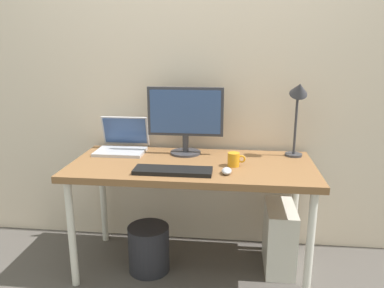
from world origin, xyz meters
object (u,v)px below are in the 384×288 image
(monitor, at_px, (185,117))
(keyboard, at_px, (173,171))
(desk, at_px, (192,173))
(wastebasket, at_px, (149,248))
(coffee_mug, at_px, (234,159))
(computer_tower, at_px, (279,237))
(desk_lamp, at_px, (298,101))
(mouse, at_px, (227,171))
(laptop, at_px, (122,143))

(monitor, height_order, keyboard, monitor)
(desk, relative_size, wastebasket, 4.91)
(coffee_mug, relative_size, computer_tower, 0.25)
(desk_lamp, height_order, wastebasket, desk_lamp)
(wastebasket, bearing_deg, mouse, -12.19)
(monitor, xyz_separation_m, laptop, (-0.43, 0.02, -0.19))
(laptop, distance_m, keyboard, 0.58)
(desk, height_order, laptop, laptop)
(laptop, height_order, mouse, laptop)
(laptop, height_order, wastebasket, laptop)
(monitor, height_order, wastebasket, monitor)
(desk_lamp, bearing_deg, desk, -162.61)
(laptop, xyz_separation_m, wastebasket, (0.23, -0.29, -0.62))
(computer_tower, bearing_deg, wastebasket, -171.35)
(computer_tower, bearing_deg, laptop, 171.35)
(coffee_mug, xyz_separation_m, wastebasket, (-0.52, -0.04, -0.60))
(monitor, xyz_separation_m, desk_lamp, (0.70, 0.00, 0.11))
(laptop, xyz_separation_m, keyboard, (0.41, -0.41, -0.05))
(mouse, relative_size, coffee_mug, 0.85)
(mouse, bearing_deg, computer_tower, 33.80)
(desk, distance_m, coffee_mug, 0.27)
(wastebasket, bearing_deg, desk_lamp, 16.49)
(keyboard, xyz_separation_m, coffee_mug, (0.34, 0.16, 0.03))
(desk, xyz_separation_m, mouse, (0.21, -0.17, 0.08))
(computer_tower, xyz_separation_m, wastebasket, (-0.83, -0.13, -0.06))
(desk, bearing_deg, desk_lamp, 17.39)
(keyboard, relative_size, computer_tower, 1.05)
(keyboard, relative_size, mouse, 4.89)
(mouse, relative_size, wastebasket, 0.30)
(keyboard, bearing_deg, mouse, 3.43)
(laptop, bearing_deg, desk_lamp, -0.90)
(desk, relative_size, computer_tower, 3.51)
(keyboard, height_order, coffee_mug, coffee_mug)
(desk, distance_m, computer_tower, 0.71)
(mouse, distance_m, coffee_mug, 0.15)
(laptop, height_order, keyboard, laptop)
(desk, height_order, coffee_mug, coffee_mug)
(monitor, height_order, laptop, monitor)
(mouse, distance_m, computer_tower, 0.66)
(wastebasket, bearing_deg, desk, 14.31)
(monitor, bearing_deg, coffee_mug, -35.66)
(mouse, bearing_deg, laptop, 151.22)
(desk_lamp, bearing_deg, laptop, 179.10)
(mouse, bearing_deg, keyboard, -176.57)
(laptop, relative_size, desk_lamp, 0.64)
(laptop, bearing_deg, mouse, -28.78)
(monitor, bearing_deg, desk, -71.82)
(computer_tower, bearing_deg, coffee_mug, -164.04)
(mouse, xyz_separation_m, computer_tower, (0.34, 0.23, -0.52))
(desk_lamp, bearing_deg, keyboard, -151.65)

